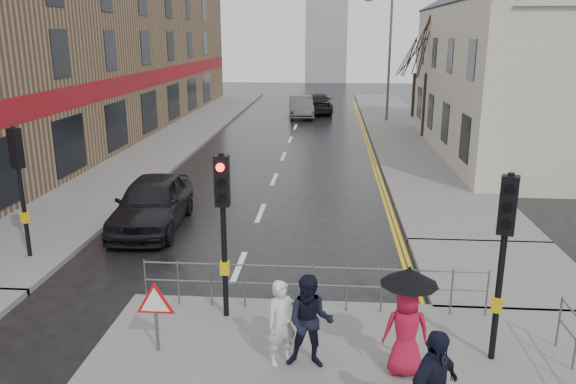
% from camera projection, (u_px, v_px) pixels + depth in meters
% --- Properties ---
extents(ground, '(120.00, 120.00, 0.00)m').
position_uv_depth(ground, '(215.00, 326.00, 11.38)').
color(ground, black).
rests_on(ground, ground).
extents(left_pavement, '(4.00, 44.00, 0.14)m').
position_uv_depth(left_pavement, '(186.00, 131.00, 33.92)').
color(left_pavement, '#605E5B').
rests_on(left_pavement, ground).
extents(right_pavement, '(4.00, 40.00, 0.14)m').
position_uv_depth(right_pavement, '(399.00, 128.00, 34.88)').
color(right_pavement, '#605E5B').
rests_on(right_pavement, ground).
extents(pavement_bridge_right, '(4.00, 4.20, 0.14)m').
position_uv_depth(pavement_bridge_right, '(501.00, 272.00, 13.76)').
color(pavement_bridge_right, '#605E5B').
rests_on(pavement_bridge_right, ground).
extents(building_left_terrace, '(8.00, 42.00, 10.00)m').
position_uv_depth(building_left_terrace, '(82.00, 47.00, 32.03)').
color(building_left_terrace, '#82644B').
rests_on(building_left_terrace, ground).
extents(building_right_cream, '(9.00, 16.40, 10.10)m').
position_uv_depth(building_right_cream, '(539.00, 55.00, 26.48)').
color(building_right_cream, beige).
rests_on(building_right_cream, ground).
extents(church_tower, '(5.00, 5.00, 18.00)m').
position_uv_depth(church_tower, '(327.00, 7.00, 68.35)').
color(church_tower, '#989BA0').
rests_on(church_tower, ground).
extents(traffic_signal_near_left, '(0.28, 0.27, 3.40)m').
position_uv_depth(traffic_signal_near_left, '(223.00, 208.00, 10.89)').
color(traffic_signal_near_left, black).
rests_on(traffic_signal_near_left, near_pavement).
extents(traffic_signal_near_right, '(0.34, 0.33, 3.40)m').
position_uv_depth(traffic_signal_near_right, '(505.00, 236.00, 9.37)').
color(traffic_signal_near_right, black).
rests_on(traffic_signal_near_right, near_pavement).
extents(traffic_signal_far_left, '(0.34, 0.33, 3.40)m').
position_uv_depth(traffic_signal_far_left, '(19.00, 169.00, 14.01)').
color(traffic_signal_far_left, black).
rests_on(traffic_signal_far_left, left_pavement).
extents(guard_railing_front, '(7.14, 0.04, 1.00)m').
position_uv_depth(guard_railing_front, '(313.00, 278.00, 11.58)').
color(guard_railing_front, '#595B5E').
rests_on(guard_railing_front, near_pavement).
extents(warning_sign, '(0.80, 0.07, 1.35)m').
position_uv_depth(warning_sign, '(155.00, 305.00, 10.00)').
color(warning_sign, '#595B5E').
rests_on(warning_sign, near_pavement).
extents(street_lamp, '(1.83, 0.25, 8.00)m').
position_uv_depth(street_lamp, '(387.00, 50.00, 36.56)').
color(street_lamp, '#595B5E').
rests_on(street_lamp, right_pavement).
extents(tree_near, '(2.40, 2.40, 6.58)m').
position_uv_depth(tree_near, '(429.00, 45.00, 30.56)').
color(tree_near, '#2E2119').
rests_on(tree_near, right_pavement).
extents(tree_far, '(2.40, 2.40, 5.64)m').
position_uv_depth(tree_far, '(416.00, 54.00, 38.39)').
color(tree_far, '#2E2119').
rests_on(tree_far, right_pavement).
extents(pedestrian_a, '(0.67, 0.62, 1.54)m').
position_uv_depth(pedestrian_a, '(282.00, 323.00, 9.66)').
color(pedestrian_a, silver).
rests_on(pedestrian_a, near_pavement).
extents(pedestrian_b, '(0.84, 0.67, 1.68)m').
position_uv_depth(pedestrian_b, '(310.00, 322.00, 9.55)').
color(pedestrian_b, black).
rests_on(pedestrian_b, near_pavement).
extents(pedestrian_with_umbrella, '(0.96, 0.96, 1.92)m').
position_uv_depth(pedestrian_with_umbrella, '(407.00, 315.00, 9.28)').
color(pedestrian_with_umbrella, '#AC1430').
rests_on(pedestrian_with_umbrella, near_pavement).
extents(car_parked, '(2.10, 4.75, 1.59)m').
position_uv_depth(car_parked, '(152.00, 203.00, 16.98)').
color(car_parked, black).
rests_on(car_parked, ground).
extents(car_mid, '(2.06, 4.70, 1.50)m').
position_uv_depth(car_mid, '(301.00, 107.00, 39.85)').
color(car_mid, '#434548').
rests_on(car_mid, ground).
extents(car_far, '(2.56, 5.26, 1.47)m').
position_uv_depth(car_far, '(317.00, 103.00, 41.99)').
color(car_far, black).
rests_on(car_far, ground).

